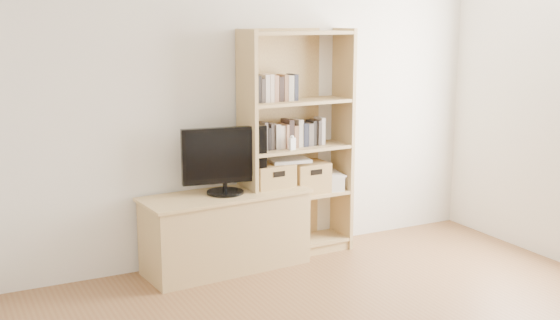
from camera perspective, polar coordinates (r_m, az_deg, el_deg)
back_wall at (r=5.84m, az=-2.88°, el=4.53°), size 4.50×0.02×2.60m
tv_stand at (r=5.72m, az=-4.42°, el=-5.90°), size 1.35×0.60×0.60m
bookshelf at (r=5.91m, az=1.36°, el=1.30°), size 0.97×0.38×1.92m
television at (r=5.57m, az=-4.52°, el=-0.01°), size 0.69×0.15×0.54m
books_row_mid at (r=5.92m, az=1.26°, el=2.09°), size 0.75×0.16×0.20m
books_row_upper at (r=5.76m, az=-0.56°, el=5.75°), size 0.37×0.15×0.19m
baby_monitor at (r=5.76m, az=0.99°, el=1.32°), size 0.06×0.04×0.10m
basket_left at (r=5.84m, az=-0.79°, el=-1.67°), size 0.37×0.31×0.28m
basket_right at (r=6.03m, az=2.34°, el=-1.40°), size 0.32×0.27×0.26m
laptop at (r=5.89m, az=0.75°, el=-0.02°), size 0.36×0.27×0.03m
magazine_stack at (r=6.15m, az=4.03°, el=-1.77°), size 0.25×0.31×0.13m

